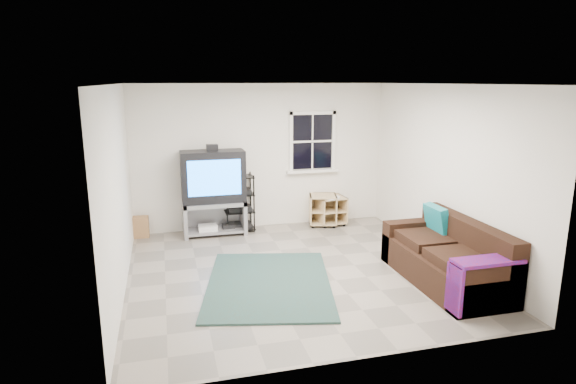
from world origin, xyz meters
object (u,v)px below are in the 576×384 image
object	(u,v)px
av_rack	(239,206)
sofa	(448,259)
side_table_left	(323,209)
side_table_right	(330,208)
tv_unit	(213,186)

from	to	relation	value
av_rack	sofa	xyz separation A→B (m)	(2.33, -2.97, -0.13)
av_rack	side_table_left	xyz separation A→B (m)	(1.57, -0.02, -0.14)
side_table_right	tv_unit	bearing A→B (deg)	-178.61
av_rack	sofa	world-z (taller)	av_rack
sofa	tv_unit	bearing A→B (deg)	134.04
tv_unit	av_rack	bearing A→B (deg)	10.39
tv_unit	side_table_left	bearing A→B (deg)	1.86
av_rack	side_table_right	world-z (taller)	av_rack
av_rack	side_table_left	world-z (taller)	av_rack
av_rack	side_table_left	distance (m)	1.58
tv_unit	sofa	bearing A→B (deg)	-45.96
av_rack	sofa	distance (m)	3.77
tv_unit	side_table_right	distance (m)	2.24
side_table_left	sofa	xyz separation A→B (m)	(0.76, -2.95, 0.02)
tv_unit	side_table_right	bearing A→B (deg)	1.39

